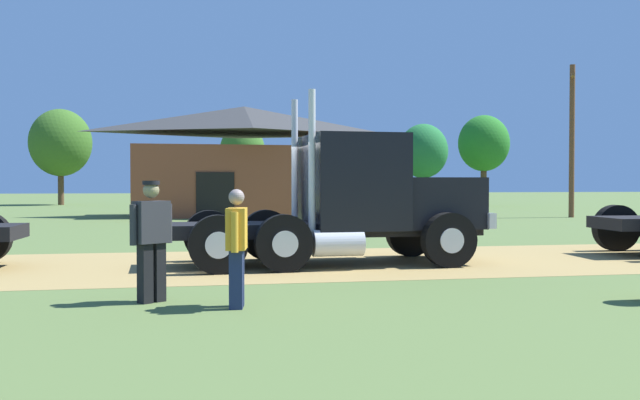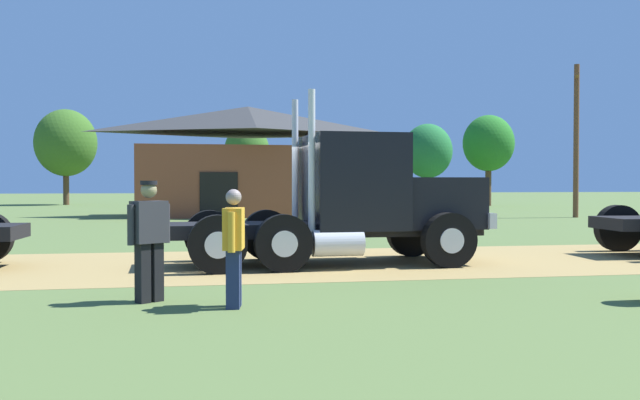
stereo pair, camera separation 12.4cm
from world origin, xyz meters
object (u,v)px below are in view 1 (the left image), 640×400
object	(u,v)px
visitor_standing_near	(237,243)
shed_building	(244,163)
truck_foreground_white	(359,202)
visitor_by_barrel	(151,235)
utility_pole_near	(572,136)

from	to	relation	value
visitor_standing_near	shed_building	distance (m)	27.43
truck_foreground_white	visitor_by_barrel	size ratio (longest dim) A/B	3.87
truck_foreground_white	visitor_standing_near	distance (m)	5.72
visitor_standing_near	utility_pole_near	xyz separation A→B (m)	(17.96, 22.29, 3.08)
truck_foreground_white	utility_pole_near	size ratio (longest dim) A/B	0.91
visitor_standing_near	utility_pole_near	world-z (taller)	utility_pole_near
shed_building	visitor_by_barrel	bearing A→B (deg)	-97.63
truck_foreground_white	visitor_standing_near	size ratio (longest dim) A/B	4.15
visitor_standing_near	visitor_by_barrel	world-z (taller)	visitor_by_barrel
visitor_standing_near	shed_building	bearing A→B (deg)	84.98
visitor_by_barrel	shed_building	world-z (taller)	shed_building
visitor_by_barrel	visitor_standing_near	bearing A→B (deg)	-29.71
truck_foreground_white	shed_building	world-z (taller)	shed_building
visitor_by_barrel	shed_building	xyz separation A→B (m)	(3.56, 26.59, 1.76)
truck_foreground_white	utility_pole_near	xyz separation A→B (m)	(15.02, 17.40, 2.66)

